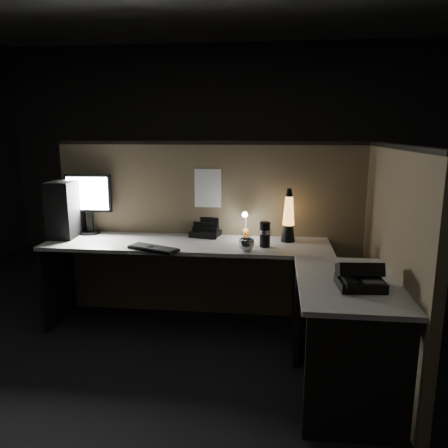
# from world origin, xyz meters

# --- Properties ---
(floor) EXTENTS (6.00, 6.00, 0.00)m
(floor) POSITION_xyz_m (0.00, 0.00, 0.00)
(floor) COLOR black
(floor) RESTS_ON ground
(room_shell) EXTENTS (6.00, 6.00, 6.00)m
(room_shell) POSITION_xyz_m (0.00, 0.00, 1.62)
(room_shell) COLOR silver
(room_shell) RESTS_ON ground
(partition_back) EXTENTS (2.66, 0.06, 1.50)m
(partition_back) POSITION_xyz_m (0.00, 0.93, 0.75)
(partition_back) COLOR brown
(partition_back) RESTS_ON ground
(partition_right) EXTENTS (0.06, 1.66, 1.50)m
(partition_right) POSITION_xyz_m (1.33, 0.10, 0.75)
(partition_right) COLOR brown
(partition_right) RESTS_ON ground
(desk) EXTENTS (2.60, 1.60, 0.73)m
(desk) POSITION_xyz_m (0.18, 0.25, 0.58)
(desk) COLOR #BBBAB1
(desk) RESTS_ON ground
(pc_tower) EXTENTS (0.24, 0.47, 0.47)m
(pc_tower) POSITION_xyz_m (-1.22, 0.74, 0.97)
(pc_tower) COLOR black
(pc_tower) RESTS_ON desk
(monitor) EXTENTS (0.41, 0.17, 0.52)m
(monitor) POSITION_xyz_m (-1.06, 0.81, 1.04)
(monitor) COLOR black
(monitor) RESTS_ON desk
(keyboard) EXTENTS (0.42, 0.28, 0.02)m
(keyboard) POSITION_xyz_m (-0.35, 0.34, 0.74)
(keyboard) COLOR black
(keyboard) RESTS_ON desk
(mouse) EXTENTS (0.08, 0.06, 0.03)m
(mouse) POSITION_xyz_m (-0.38, 0.34, 0.75)
(mouse) COLOR black
(mouse) RESTS_ON desk
(clip_lamp) EXTENTS (0.05, 0.18, 0.23)m
(clip_lamp) POSITION_xyz_m (0.31, 0.81, 0.87)
(clip_lamp) COLOR silver
(clip_lamp) RESTS_ON desk
(organizer) EXTENTS (0.27, 0.25, 0.17)m
(organizer) POSITION_xyz_m (-0.03, 0.83, 0.77)
(organizer) COLOR black
(organizer) RESTS_ON desk
(lava_lamp) EXTENTS (0.12, 0.12, 0.43)m
(lava_lamp) POSITION_xyz_m (0.66, 0.73, 0.91)
(lava_lamp) COLOR black
(lava_lamp) RESTS_ON desk
(travel_mug) EXTENTS (0.09, 0.09, 0.19)m
(travel_mug) POSITION_xyz_m (0.48, 0.54, 0.83)
(travel_mug) COLOR black
(travel_mug) RESTS_ON desk
(steel_mug) EXTENTS (0.15, 0.15, 0.09)m
(steel_mug) POSITION_xyz_m (0.35, 0.41, 0.78)
(steel_mug) COLOR #B6B6BD
(steel_mug) RESTS_ON desk
(figurine) EXTENTS (0.06, 0.06, 0.06)m
(figurine) POSITION_xyz_m (0.31, 0.82, 0.78)
(figurine) COLOR orange
(figurine) RESTS_ON desk
(pinned_paper) EXTENTS (0.23, 0.00, 0.33)m
(pinned_paper) POSITION_xyz_m (-0.02, 0.90, 1.13)
(pinned_paper) COLOR white
(pinned_paper) RESTS_ON partition_back
(desk_phone) EXTENTS (0.27, 0.28, 0.15)m
(desk_phone) POSITION_xyz_m (1.04, -0.30, 0.79)
(desk_phone) COLOR black
(desk_phone) RESTS_ON desk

